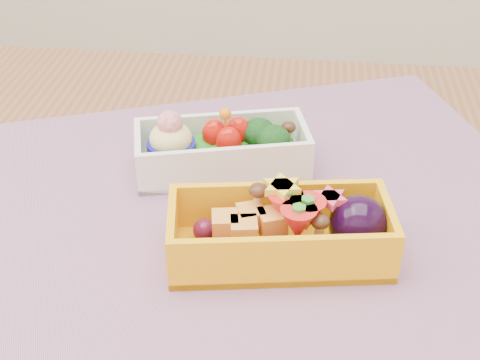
# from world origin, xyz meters

# --- Properties ---
(table) EXTENTS (1.20, 0.80, 0.75)m
(table) POSITION_xyz_m (0.00, 0.00, 0.65)
(table) COLOR brown
(table) RESTS_ON ground
(placemat) EXTENTS (0.72, 0.64, 0.00)m
(placemat) POSITION_xyz_m (-0.01, 0.04, 0.75)
(placemat) COLOR #A37091
(placemat) RESTS_ON table
(bento_white) EXTENTS (0.18, 0.11, 0.07)m
(bento_white) POSITION_xyz_m (-0.03, 0.12, 0.78)
(bento_white) COLOR white
(bento_white) RESTS_ON placemat
(bento_yellow) EXTENTS (0.19, 0.11, 0.06)m
(bento_yellow) POSITION_xyz_m (0.04, -0.01, 0.78)
(bento_yellow) COLOR #FFB00D
(bento_yellow) RESTS_ON placemat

